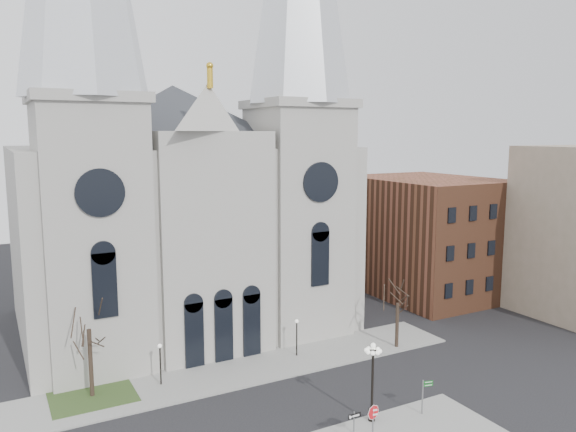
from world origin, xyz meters
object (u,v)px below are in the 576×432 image
globe_lamp (373,372)px  street_name_sign (424,394)px  one_way_sign (354,422)px  stop_sign (373,417)px

globe_lamp → street_name_sign: 4.31m
one_way_sign → stop_sign: bearing=-38.8°
globe_lamp → one_way_sign: (-2.69, -1.75, -2.01)m
globe_lamp → street_name_sign: globe_lamp is taller
street_name_sign → stop_sign: bearing=-150.0°
stop_sign → globe_lamp: globe_lamp is taller
stop_sign → street_name_sign: size_ratio=1.10×
globe_lamp → street_name_sign: (3.70, -0.94, -2.00)m
globe_lamp → street_name_sign: size_ratio=2.23×
one_way_sign → street_name_sign: street_name_sign is taller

